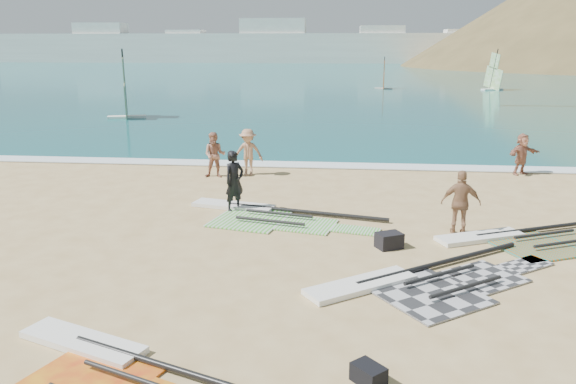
# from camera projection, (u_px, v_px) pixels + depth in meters

# --- Properties ---
(ground) EXTENTS (300.00, 300.00, 0.00)m
(ground) POSITION_uv_depth(u_px,v_px,m) (320.00, 283.00, 12.30)
(ground) COLOR tan
(ground) RESTS_ON ground
(sea) EXTENTS (300.00, 240.00, 0.06)m
(sea) POSITION_uv_depth(u_px,v_px,m) (344.00, 66.00, 139.29)
(sea) COLOR #0D5B58
(sea) RESTS_ON ground
(surf_line) EXTENTS (300.00, 1.20, 0.04)m
(surf_line) POSITION_uv_depth(u_px,v_px,m) (333.00, 166.00, 24.14)
(surf_line) COLOR white
(surf_line) RESTS_ON ground
(far_town) EXTENTS (160.00, 8.00, 12.00)m
(far_town) POSITION_uv_depth(u_px,v_px,m) (289.00, 47.00, 157.00)
(far_town) COLOR white
(far_town) RESTS_ON ground
(rig_grey) EXTENTS (5.87, 4.56, 0.20)m
(rig_grey) POSITION_uv_depth(u_px,v_px,m) (420.00, 282.00, 12.25)
(rig_grey) COLOR #292A2C
(rig_grey) RESTS_ON ground
(rig_green) EXTENTS (6.25, 3.17, 0.20)m
(rig_green) POSITION_uv_depth(u_px,v_px,m) (265.00, 214.00, 17.12)
(rig_green) COLOR green
(rig_green) RESTS_ON ground
(rig_orange) EXTENTS (5.84, 3.71, 0.20)m
(rig_orange) POSITION_uv_depth(u_px,v_px,m) (528.00, 239.00, 14.99)
(rig_orange) COLOR #E35700
(rig_orange) RESTS_ON ground
(rig_red) EXTENTS (5.49, 3.43, 0.20)m
(rig_red) POSITION_uv_depth(u_px,v_px,m) (113.00, 373.00, 8.85)
(rig_red) COLOR red
(rig_red) RESTS_ON ground
(gear_bag_near) EXTENTS (0.77, 0.70, 0.40)m
(gear_bag_near) POSITION_uv_depth(u_px,v_px,m) (389.00, 240.00, 14.41)
(gear_bag_near) COLOR black
(gear_bag_near) RESTS_ON ground
(gear_bag_far) EXTENTS (0.60, 0.61, 0.30)m
(gear_bag_far) POSITION_uv_depth(u_px,v_px,m) (369.00, 374.00, 8.65)
(gear_bag_far) COLOR black
(gear_bag_far) RESTS_ON ground
(person_wetsuit) EXTENTS (0.81, 0.84, 1.93)m
(person_wetsuit) POSITION_uv_depth(u_px,v_px,m) (234.00, 181.00, 17.40)
(person_wetsuit) COLOR black
(person_wetsuit) RESTS_ON ground
(beachgoer_left) EXTENTS (0.89, 0.70, 1.78)m
(beachgoer_left) POSITION_uv_depth(u_px,v_px,m) (215.00, 155.00, 21.93)
(beachgoer_left) COLOR #A86F59
(beachgoer_left) RESTS_ON ground
(beachgoer_mid) EXTENTS (1.22, 0.73, 1.86)m
(beachgoer_mid) POSITION_uv_depth(u_px,v_px,m) (248.00, 152.00, 22.28)
(beachgoer_mid) COLOR #AB7B5B
(beachgoer_mid) RESTS_ON ground
(beachgoer_back) EXTENTS (1.09, 0.55, 1.80)m
(beachgoer_back) POSITION_uv_depth(u_px,v_px,m) (461.00, 203.00, 15.28)
(beachgoer_back) COLOR #986C4B
(beachgoer_back) RESTS_ON ground
(beachgoer_right) EXTENTS (1.58, 1.22, 1.67)m
(beachgoer_right) POSITION_uv_depth(u_px,v_px,m) (522.00, 154.00, 22.42)
(beachgoer_right) COLOR #A66951
(beachgoer_right) RESTS_ON ground
(windsurfer_left) EXTENTS (2.76, 3.08, 4.85)m
(windsurfer_left) POSITION_uv_depth(u_px,v_px,m) (126.00, 99.00, 39.44)
(windsurfer_left) COLOR white
(windsurfer_left) RESTS_ON ground
(windsurfer_centre) EXTENTS (2.08, 2.52, 3.75)m
(windsurfer_centre) POSITION_uv_depth(u_px,v_px,m) (384.00, 79.00, 65.39)
(windsurfer_centre) COLOR white
(windsurfer_centre) RESTS_ON ground
(windsurfer_right) EXTENTS (2.62, 2.86, 4.66)m
(windsurfer_right) POSITION_uv_depth(u_px,v_px,m) (493.00, 78.00, 63.80)
(windsurfer_right) COLOR white
(windsurfer_right) RESTS_ON ground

